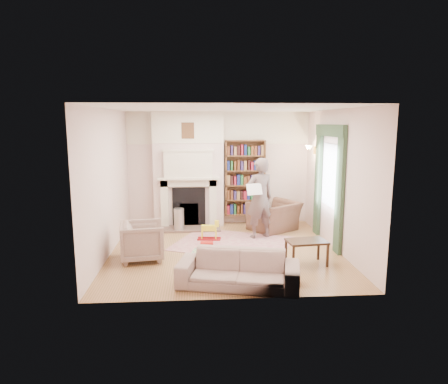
{
  "coord_description": "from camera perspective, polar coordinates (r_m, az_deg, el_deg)",
  "views": [
    {
      "loc": [
        -0.53,
        -7.7,
        2.55
      ],
      "look_at": [
        0.0,
        0.25,
        1.15
      ],
      "focal_mm": 32.0,
      "sensor_mm": 36.0,
      "label": 1
    }
  ],
  "objects": [
    {
      "name": "bookcase",
      "position": [
        9.98,
        3.01,
        2.03
      ],
      "size": [
        1.0,
        0.24,
        1.85
      ],
      "primitive_type": "cube",
      "color": "brown",
      "rests_on": "floor"
    },
    {
      "name": "wall_sconce",
      "position": [
        9.57,
        11.77,
        5.86
      ],
      "size": [
        0.2,
        0.24,
        0.24
      ],
      "primitive_type": null,
      "color": "gold",
      "rests_on": "wall_right"
    },
    {
      "name": "comic_annuals",
      "position": [
        7.77,
        1.93,
        -9.03
      ],
      "size": [
        0.9,
        0.41,
        0.02
      ],
      "color": "red",
      "rests_on": "rug"
    },
    {
      "name": "game_box_lid",
      "position": [
        8.45,
        -2.48,
        -7.33
      ],
      "size": [
        0.28,
        0.19,
        0.05
      ],
      "primitive_type": "cube",
      "rotation": [
        0.0,
        0.0,
        -0.03
      ],
      "color": "#B01814",
      "rests_on": "rug"
    },
    {
      "name": "wall_back",
      "position": [
        10.03,
        -0.77,
        3.38
      ],
      "size": [
        4.5,
        0.0,
        4.5
      ],
      "primitive_type": "plane",
      "rotation": [
        1.57,
        0.0,
        0.0
      ],
      "color": "silver",
      "rests_on": "floor"
    },
    {
      "name": "window",
      "position": [
        8.63,
        14.93,
        2.31
      ],
      "size": [
        0.02,
        0.9,
        1.3
      ],
      "primitive_type": "cube",
      "color": "silver",
      "rests_on": "wall_right"
    },
    {
      "name": "armchair_reading",
      "position": [
        9.58,
        7.18,
        -3.43
      ],
      "size": [
        1.39,
        1.35,
        0.68
      ],
      "primitive_type": "imported",
      "rotation": [
        0.0,
        0.0,
        3.73
      ],
      "color": "#462C25",
      "rests_on": "floor"
    },
    {
      "name": "wall_front",
      "position": [
        5.59,
        1.72,
        -1.89
      ],
      "size": [
        4.5,
        0.0,
        4.5
      ],
      "primitive_type": "plane",
      "rotation": [
        -1.57,
        0.0,
        0.0
      ],
      "color": "silver",
      "rests_on": "floor"
    },
    {
      "name": "curtain_right",
      "position": [
        9.31,
        13.28,
        1.36
      ],
      "size": [
        0.07,
        0.32,
        2.4
      ],
      "primitive_type": "cube",
      "color": "#2C4029",
      "rests_on": "floor"
    },
    {
      "name": "armchair_left",
      "position": [
        7.66,
        -11.58,
        -6.88
      ],
      "size": [
        0.89,
        0.87,
        0.71
      ],
      "primitive_type": "imported",
      "rotation": [
        0.0,
        0.0,
        1.73
      ],
      "color": "#BDAF9C",
      "rests_on": "floor"
    },
    {
      "name": "newspaper",
      "position": [
        8.55,
        4.36,
        0.39
      ],
      "size": [
        0.37,
        0.22,
        0.24
      ],
      "primitive_type": "cube",
      "rotation": [
        -0.35,
        0.0,
        0.35
      ],
      "color": "white",
      "rests_on": "man_reading"
    },
    {
      "name": "rocking_horse",
      "position": [
        8.74,
        -2.16,
        -5.48
      ],
      "size": [
        0.52,
        0.26,
        0.44
      ],
      "primitive_type": null,
      "rotation": [
        0.0,
        0.0,
        -0.11
      ],
      "color": "yellow",
      "rests_on": "rug"
    },
    {
      "name": "pelmet",
      "position": [
        8.54,
        14.92,
        8.5
      ],
      "size": [
        0.09,
        1.7,
        0.24
      ],
      "primitive_type": "cube",
      "color": "#2C4029",
      "rests_on": "wall_right"
    },
    {
      "name": "ceiling",
      "position": [
        7.72,
        0.13,
        11.83
      ],
      "size": [
        4.5,
        4.5,
        0.0
      ],
      "primitive_type": "plane",
      "rotation": [
        3.14,
        0.0,
        0.0
      ],
      "color": "white",
      "rests_on": "wall_back"
    },
    {
      "name": "sofa",
      "position": [
        6.36,
        2.05,
        -10.98
      ],
      "size": [
        2.0,
        1.14,
        0.55
      ],
      "primitive_type": "imported",
      "rotation": [
        0.0,
        0.0,
        -0.23
      ],
      "color": "#B7AB97",
      "rests_on": "floor"
    },
    {
      "name": "rug",
      "position": [
        8.55,
        1.25,
        -7.35
      ],
      "size": [
        2.83,
        2.54,
        0.01
      ],
      "primitive_type": "cube",
      "rotation": [
        0.0,
        0.0,
        -0.39
      ],
      "color": "beige",
      "rests_on": "floor"
    },
    {
      "name": "wall_right",
      "position": [
        8.26,
        15.89,
        1.59
      ],
      "size": [
        0.0,
        4.5,
        4.5
      ],
      "primitive_type": "plane",
      "rotation": [
        1.57,
        0.0,
        -1.57
      ],
      "color": "silver",
      "rests_on": "floor"
    },
    {
      "name": "paraffin_heater",
      "position": [
        9.47,
        -6.44,
        -3.99
      ],
      "size": [
        0.32,
        0.32,
        0.55
      ],
      "primitive_type": "cylinder",
      "rotation": [
        0.0,
        0.0,
        0.42
      ],
      "color": "#B6B9BE",
      "rests_on": "floor"
    },
    {
      "name": "man_reading",
      "position": [
        8.81,
        5.12,
        -0.9
      ],
      "size": [
        0.76,
        0.63,
        1.79
      ],
      "primitive_type": "imported",
      "rotation": [
        0.0,
        0.0,
        3.49
      ],
      "color": "#5F4F4C",
      "rests_on": "floor"
    },
    {
      "name": "wall_left",
      "position": [
        7.97,
        -16.25,
        1.27
      ],
      "size": [
        0.0,
        4.5,
        4.5
      ],
      "primitive_type": "plane",
      "rotation": [
        1.57,
        0.0,
        1.57
      ],
      "color": "silver",
      "rests_on": "floor"
    },
    {
      "name": "board_game",
      "position": [
        7.99,
        -3.33,
        -8.44
      ],
      "size": [
        0.38,
        0.38,
        0.03
      ],
      "primitive_type": "cube",
      "rotation": [
        0.0,
        0.0,
        -0.21
      ],
      "color": "#E7EB53",
      "rests_on": "rug"
    },
    {
      "name": "curtain_left",
      "position": [
        8.0,
        16.2,
        -0.14
      ],
      "size": [
        0.07,
        0.32,
        2.4
      ],
      "primitive_type": "cube",
      "color": "#2C4029",
      "rests_on": "floor"
    },
    {
      "name": "fireplace",
      "position": [
        9.82,
        -5.09,
        3.12
      ],
      "size": [
        1.7,
        0.58,
        2.8
      ],
      "color": "silver",
      "rests_on": "floor"
    },
    {
      "name": "coffee_table",
      "position": [
        7.44,
        11.68,
        -8.44
      ],
      "size": [
        0.75,
        0.53,
        0.45
      ],
      "primitive_type": null,
      "rotation": [
        0.0,
        0.0,
        0.12
      ],
      "color": "black",
      "rests_on": "floor"
    },
    {
      "name": "floor",
      "position": [
        8.12,
        0.12,
        -8.32
      ],
      "size": [
        4.5,
        4.5,
        0.0
      ],
      "primitive_type": "plane",
      "color": "olive",
      "rests_on": "ground"
    }
  ]
}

